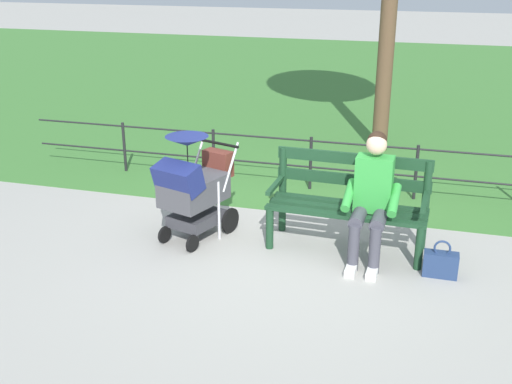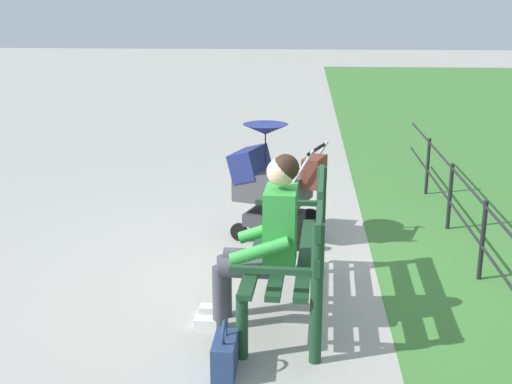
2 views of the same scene
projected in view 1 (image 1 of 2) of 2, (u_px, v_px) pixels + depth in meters
The scene contains 7 objects.
ground_plane at pixel (279, 242), 6.62m from camera, with size 60.00×60.00×0.00m, color #9E9B93.
grass_lawn at pixel (370, 85), 14.53m from camera, with size 40.00×16.00×0.01m, color #3D7533.
park_bench at pixel (349, 198), 6.36m from camera, with size 1.62×0.65×0.96m.
person_on_bench at pixel (372, 194), 6.04m from camera, with size 0.54×0.74×1.28m.
stroller at pixel (193, 186), 6.50m from camera, with size 0.74×0.99×1.15m.
handbag at pixel (441, 264), 5.87m from camera, with size 0.32×0.14×0.37m.
park_fence at pixel (332, 160), 7.89m from camera, with size 7.93×0.04×0.70m.
Camera 1 is at (-1.41, 5.84, 2.85)m, focal length 43.72 mm.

